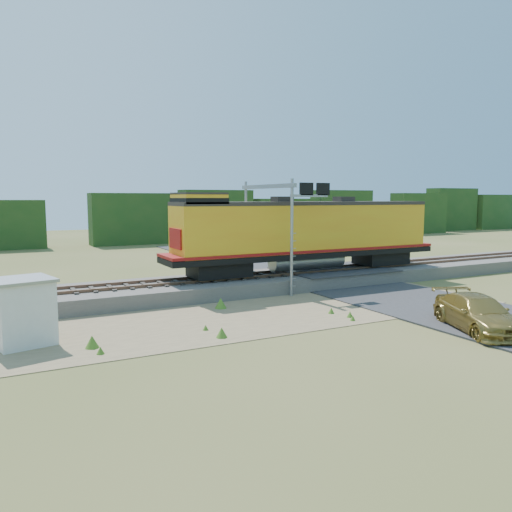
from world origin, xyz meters
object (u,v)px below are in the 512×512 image
locomotive (304,232)px  shed (22,311)px  signal_gantry (277,207)px  car (478,313)px

locomotive → shed: (-16.24, -5.98, -2.05)m
signal_gantry → car: signal_gantry is taller
locomotive → shed: size_ratio=7.31×
signal_gantry → car: (2.65, -11.85, -4.17)m
shed → signal_gantry: bearing=7.7°
locomotive → signal_gantry: signal_gantry is taller
locomotive → car: 12.77m
shed → signal_gantry: (13.94, 5.34, 3.63)m
shed → car: 17.83m
locomotive → car: bearing=-88.4°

